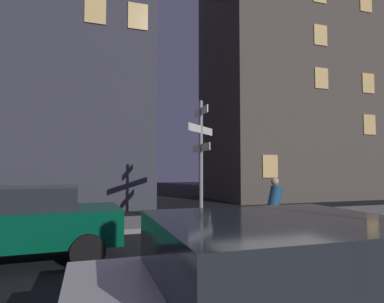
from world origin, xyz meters
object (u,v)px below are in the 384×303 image
Objects in this scene: cyclist at (277,209)px; car_near_right at (308,298)px; signpost at (201,150)px; car_side_parked at (20,222)px.

car_near_right is at bearing -120.87° from cyclist.
signpost reaches higher than cyclist.
signpost reaches higher than car_side_parked.
car_side_parked is 6.31m from cyclist.
car_side_parked is 5.80m from car_near_right.
cyclist reaches higher than car_near_right.
car_near_right is at bearing -103.54° from signpost.
car_side_parked is at bearing -174.70° from cyclist.
cyclist is (6.28, 0.58, -0.05)m from car_side_parked.
signpost is 7.89m from car_near_right.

